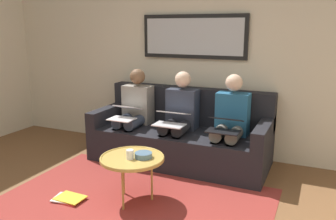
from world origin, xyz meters
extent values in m
cube|color=beige|center=(0.00, -2.60, 1.30)|extent=(6.00, 0.12, 2.60)
cube|color=maroon|center=(0.00, -0.85, 0.00)|extent=(2.60, 1.80, 0.01)
cube|color=black|center=(0.00, -2.05, 0.21)|extent=(2.20, 0.90, 0.42)
cube|color=black|center=(0.00, -2.40, 0.66)|extent=(2.20, 0.20, 0.48)
cube|color=black|center=(-1.03, -2.05, 0.52)|extent=(0.14, 0.90, 0.20)
cube|color=black|center=(1.03, -2.05, 0.52)|extent=(0.14, 0.90, 0.20)
cube|color=black|center=(0.00, -2.51, 1.55)|extent=(1.42, 0.04, 0.56)
cube|color=#B2B7BC|center=(0.00, -2.48, 1.55)|extent=(1.32, 0.01, 0.46)
cylinder|color=tan|center=(0.02, -0.90, 0.44)|extent=(0.62, 0.62, 0.03)
torus|color=tan|center=(0.02, -0.90, 0.46)|extent=(0.62, 0.62, 0.02)
cylinder|color=#B28E42|center=(0.02, -0.71, 0.22)|extent=(0.02, 0.02, 0.43)
cylinder|color=#B28E42|center=(-0.14, -0.99, 0.22)|extent=(0.02, 0.02, 0.43)
cylinder|color=#B28E42|center=(0.18, -0.99, 0.22)|extent=(0.02, 0.02, 0.43)
cylinder|color=silver|center=(0.01, -0.86, 0.50)|extent=(0.07, 0.07, 0.09)
cylinder|color=slate|center=(-0.08, -0.94, 0.48)|extent=(0.17, 0.17, 0.05)
cube|color=#235B84|center=(-0.64, -2.15, 0.67)|extent=(0.38, 0.22, 0.50)
sphere|color=beige|center=(-0.64, -2.15, 1.04)|extent=(0.20, 0.20, 0.20)
cylinder|color=gray|center=(-0.73, -1.94, 0.49)|extent=(0.14, 0.42, 0.14)
cylinder|color=gray|center=(-0.55, -1.94, 0.49)|extent=(0.14, 0.42, 0.14)
cylinder|color=gray|center=(-0.73, -1.73, 0.21)|extent=(0.11, 0.11, 0.42)
cylinder|color=gray|center=(-0.55, -1.73, 0.21)|extent=(0.11, 0.11, 0.42)
cube|color=black|center=(-0.64, -1.73, 0.57)|extent=(0.36, 0.21, 0.01)
cube|color=black|center=(-0.64, -1.86, 0.67)|extent=(0.36, 0.20, 0.07)
cube|color=#A5C6EA|center=(-0.64, -1.86, 0.68)|extent=(0.32, 0.18, 0.06)
cube|color=#2D3342|center=(0.00, -2.15, 0.67)|extent=(0.38, 0.22, 0.50)
sphere|color=beige|center=(0.00, -2.15, 1.04)|extent=(0.20, 0.20, 0.20)
cylinder|color=#232328|center=(-0.09, -1.94, 0.49)|extent=(0.14, 0.42, 0.14)
cylinder|color=#232328|center=(0.09, -1.94, 0.49)|extent=(0.14, 0.42, 0.14)
cylinder|color=#232328|center=(-0.09, -1.73, 0.21)|extent=(0.11, 0.11, 0.42)
cylinder|color=#232328|center=(0.09, -1.73, 0.21)|extent=(0.11, 0.11, 0.42)
cube|color=silver|center=(0.00, -1.73, 0.57)|extent=(0.36, 0.22, 0.01)
cube|color=silver|center=(0.00, -1.87, 0.68)|extent=(0.36, 0.22, 0.07)
cube|color=#A5C6EA|center=(0.00, -1.86, 0.68)|extent=(0.32, 0.19, 0.05)
cube|color=gray|center=(0.64, -2.15, 0.67)|extent=(0.38, 0.22, 0.50)
sphere|color=brown|center=(0.64, -2.15, 1.04)|extent=(0.20, 0.20, 0.20)
cylinder|color=#384256|center=(0.55, -1.94, 0.49)|extent=(0.14, 0.42, 0.14)
cylinder|color=#384256|center=(0.73, -1.94, 0.49)|extent=(0.14, 0.42, 0.14)
cylinder|color=#384256|center=(0.55, -1.73, 0.21)|extent=(0.11, 0.11, 0.42)
cylinder|color=#384256|center=(0.73, -1.73, 0.21)|extent=(0.11, 0.11, 0.42)
cube|color=white|center=(0.64, -1.73, 0.57)|extent=(0.31, 0.23, 0.01)
cube|color=white|center=(0.64, -1.88, 0.68)|extent=(0.31, 0.22, 0.09)
cube|color=#A5C6EA|center=(0.64, -1.88, 0.69)|extent=(0.28, 0.19, 0.07)
cube|color=red|center=(0.61, -0.65, 0.01)|extent=(0.28, 0.20, 0.01)
cube|color=white|center=(0.62, -0.65, 0.02)|extent=(0.31, 0.24, 0.01)
cube|color=yellow|center=(0.59, -0.65, 0.03)|extent=(0.28, 0.21, 0.01)
camera|label=1|loc=(-1.58, 1.81, 1.67)|focal=37.15mm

